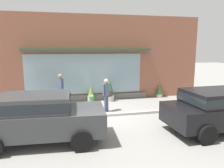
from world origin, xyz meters
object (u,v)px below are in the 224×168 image
(pedestrian_with_handbag, at_px, (107,93))
(potted_plant_low_front, at_px, (91,94))
(potted_plant_corner_tall, at_px, (110,91))
(potted_plant_window_right, at_px, (159,91))
(parked_car_black, at_px, (219,108))
(pedestrian_passerby, at_px, (61,87))
(fire_hydrant, at_px, (92,103))
(potted_plant_near_hydrant, at_px, (16,101))
(parked_car_dark_gray, at_px, (39,115))

(pedestrian_with_handbag, relative_size, potted_plant_low_front, 1.64)
(potted_plant_corner_tall, relative_size, potted_plant_window_right, 1.54)
(parked_car_black, relative_size, potted_plant_low_front, 4.28)
(pedestrian_passerby, height_order, potted_plant_corner_tall, pedestrian_passerby)
(fire_hydrant, bearing_deg, potted_plant_corner_tall, 54.14)
(pedestrian_passerby, distance_m, potted_plant_window_right, 6.20)
(potted_plant_corner_tall, bearing_deg, potted_plant_near_hydrant, 177.83)
(parked_car_dark_gray, bearing_deg, parked_car_black, -0.19)
(fire_hydrant, relative_size, potted_plant_low_front, 0.86)
(parked_car_black, bearing_deg, potted_plant_low_front, 125.42)
(potted_plant_window_right, height_order, potted_plant_near_hydrant, potted_plant_window_right)
(fire_hydrant, distance_m, potted_plant_near_hydrant, 4.39)
(potted_plant_low_front, bearing_deg, pedestrian_with_handbag, -75.18)
(fire_hydrant, distance_m, parked_car_black, 5.63)
(pedestrian_passerby, bearing_deg, potted_plant_near_hydrant, -153.76)
(parked_car_dark_gray, bearing_deg, potted_plant_low_front, 68.43)
(pedestrian_with_handbag, height_order, pedestrian_passerby, pedestrian_passerby)
(pedestrian_passerby, relative_size, potted_plant_corner_tall, 1.42)
(pedestrian_with_handbag, height_order, potted_plant_window_right, pedestrian_with_handbag)
(parked_car_black, relative_size, potted_plant_corner_tall, 3.45)
(pedestrian_passerby, relative_size, potted_plant_low_front, 1.76)
(potted_plant_window_right, bearing_deg, pedestrian_passerby, -171.65)
(fire_hydrant, bearing_deg, parked_car_dark_gray, -124.55)
(pedestrian_passerby, xyz_separation_m, parked_car_dark_gray, (-0.64, -4.42, -0.11))
(pedestrian_with_handbag, relative_size, potted_plant_window_right, 2.04)
(pedestrian_with_handbag, relative_size, pedestrian_passerby, 0.93)
(fire_hydrant, xyz_separation_m, pedestrian_with_handbag, (0.71, -0.13, 0.52))
(potted_plant_corner_tall, bearing_deg, fire_hydrant, -125.86)
(fire_hydrant, relative_size, parked_car_black, 0.20)
(potted_plant_corner_tall, bearing_deg, parked_car_black, -60.46)
(potted_plant_window_right, xyz_separation_m, potted_plant_low_front, (-4.43, -0.35, 0.09))
(parked_car_black, xyz_separation_m, potted_plant_near_hydrant, (-8.25, 5.55, -0.63))
(potted_plant_window_right, relative_size, potted_plant_near_hydrant, 1.47)
(potted_plant_near_hydrant, bearing_deg, potted_plant_corner_tall, -2.17)
(parked_car_black, bearing_deg, potted_plant_near_hydrant, 143.61)
(fire_hydrant, distance_m, parked_car_dark_gray, 3.79)
(pedestrian_with_handbag, xyz_separation_m, pedestrian_passerby, (-2.20, 1.46, 0.09))
(fire_hydrant, bearing_deg, potted_plant_window_right, 25.74)
(parked_car_black, height_order, potted_plant_corner_tall, parked_car_black)
(pedestrian_with_handbag, height_order, parked_car_black, pedestrian_with_handbag)
(pedestrian_with_handbag, height_order, potted_plant_corner_tall, pedestrian_with_handbag)
(potted_plant_near_hydrant, bearing_deg, potted_plant_window_right, 1.20)
(pedestrian_with_handbag, relative_size, parked_car_black, 0.38)
(parked_car_dark_gray, distance_m, potted_plant_corner_tall, 6.05)
(pedestrian_passerby, bearing_deg, potted_plant_corner_tall, 53.37)
(pedestrian_passerby, bearing_deg, potted_plant_window_right, 51.29)
(pedestrian_with_handbag, bearing_deg, fire_hydrant, 130.05)
(pedestrian_passerby, distance_m, potted_plant_corner_tall, 2.91)
(potted_plant_near_hydrant, bearing_deg, parked_car_black, -33.94)
(potted_plant_low_front, relative_size, potted_plant_near_hydrant, 1.83)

